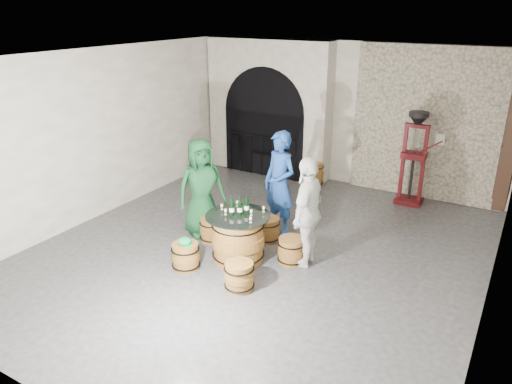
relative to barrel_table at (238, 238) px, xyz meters
The scene contains 31 objects.
ground 0.60m from the barrel_table, 70.73° to the left, with size 8.00×8.00×0.00m, color #2D2D30.
wall_back 4.59m from the barrel_table, 88.06° to the left, with size 8.00×8.00×0.00m, color silver.
wall_front 3.77m from the barrel_table, 87.60° to the right, with size 8.00×8.00×0.00m, color silver.
wall_left 3.59m from the barrel_table, behind, with size 8.00×8.00×0.00m, color silver.
wall_right 3.87m from the barrel_table, ahead, with size 8.00×8.00×0.00m, color silver.
ceiling 2.84m from the barrel_table, 70.73° to the left, with size 8.00×8.00×0.00m, color beige.
stone_facing_panel 4.93m from the barrel_table, 65.95° to the left, with size 3.20×0.12×3.18m, color #AAA288.
arched_opening 4.67m from the barrel_table, 112.79° to the left, with size 3.10×0.60×3.19m.
shuttered_window 4.74m from the barrel_table, 38.70° to the left, with size 0.23×1.10×2.00m.
barrel_table is the anchor object (origin of this frame).
barrel_stool_left 0.88m from the barrel_table, 154.30° to the left, with size 0.45×0.45×0.43m.
barrel_stool_far 0.88m from the barrel_table, 85.73° to the left, with size 0.45×0.45×0.43m.
barrel_stool_right 0.88m from the barrel_table, 25.41° to the left, with size 0.45×0.45×0.43m.
barrel_stool_near_right 0.88m from the barrel_table, 56.86° to the right, with size 0.45×0.45×0.43m.
barrel_stool_near_left 0.88m from the barrel_table, 132.05° to the right, with size 0.45×0.45×0.43m.
green_cap 0.87m from the barrel_table, 131.83° to the right, with size 0.25×0.21×0.12m.
person_green 1.31m from the barrel_table, 154.30° to the left, with size 0.87×0.57×1.78m, color #113D1E.
person_blue 1.37m from the barrel_table, 85.73° to the left, with size 0.69×0.46×1.90m, color navy.
person_white 1.21m from the barrel_table, 25.41° to the left, with size 1.05×0.44×1.80m, color silver.
wine_bottle_left 0.54m from the barrel_table, 144.91° to the right, with size 0.08×0.08×0.32m.
wine_bottle_center 0.54m from the barrel_table, 24.17° to the left, with size 0.08×0.08×0.32m.
wine_bottle_right 0.56m from the barrel_table, 59.32° to the left, with size 0.08×0.08×0.32m.
tasting_glass_a 0.49m from the barrel_table, 156.56° to the right, with size 0.05×0.05×0.10m, color orange, non-canonical shape.
tasting_glass_b 0.50m from the barrel_table, 29.83° to the left, with size 0.05×0.05×0.10m, color orange, non-canonical shape.
tasting_glass_c 0.58m from the barrel_table, 123.02° to the left, with size 0.05×0.05×0.10m, color orange, non-canonical shape.
tasting_glass_d 0.63m from the barrel_table, 48.67° to the left, with size 0.05×0.05×0.10m, color orange, non-canonical shape.
tasting_glass_e 0.57m from the barrel_table, 22.89° to the right, with size 0.05×0.05×0.10m, color orange, non-canonical shape.
tasting_glass_f 0.57m from the barrel_table, 169.52° to the left, with size 0.05×0.05×0.10m, color orange, non-canonical shape.
side_barrel 3.86m from the barrel_table, 95.21° to the left, with size 0.43×0.43×0.57m.
corking_press 4.34m from the barrel_table, 65.10° to the left, with size 0.79×0.43×1.94m.
control_box 4.91m from the barrel_table, 62.84° to the left, with size 0.18×0.10×0.22m, color silver.
Camera 1 is at (3.64, -6.34, 3.93)m, focal length 34.00 mm.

